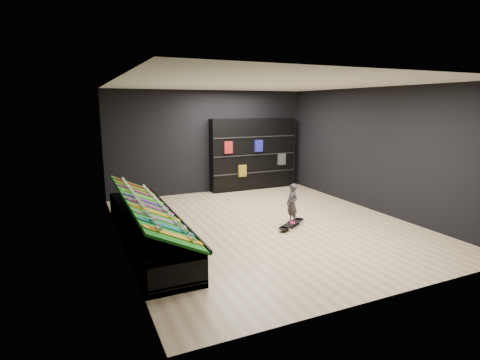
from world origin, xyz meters
name	(u,v)px	position (x,y,z in m)	size (l,w,h in m)	color
floor	(264,224)	(0.00, 0.00, 0.00)	(6.00, 7.00, 0.01)	tan
ceiling	(266,84)	(0.00, 0.00, 3.00)	(6.00, 7.00, 0.01)	white
wall_back	(210,142)	(0.00, 3.50, 1.50)	(6.00, 0.02, 3.00)	black
wall_front	(394,191)	(0.00, -3.50, 1.50)	(6.00, 0.02, 3.00)	black
wall_left	(118,166)	(-3.00, 0.00, 1.50)	(0.02, 7.00, 3.00)	black
wall_right	(374,150)	(3.00, 0.00, 1.50)	(0.02, 7.00, 3.00)	black
display_rack	(147,229)	(-2.55, 0.00, 0.25)	(0.90, 4.50, 0.50)	black
turf_ramp	(148,205)	(-2.50, 0.00, 0.71)	(1.00, 4.50, 0.04)	#0E5D0F
back_shelving	(253,154)	(1.34, 3.32, 1.09)	(2.72, 0.32, 2.18)	black
floor_skateboard	(292,225)	(0.44, -0.41, 0.04)	(0.98, 0.22, 0.09)	black
child	(292,211)	(0.44, -0.41, 0.35)	(0.19, 0.14, 0.51)	black
display_board_0	(174,235)	(-2.49, -1.90, 0.74)	(0.98, 0.22, 0.09)	orange
display_board_1	(167,227)	(-2.49, -1.48, 0.74)	(0.98, 0.22, 0.09)	#0C8C99
display_board_2	(161,219)	(-2.49, -1.06, 0.74)	(0.98, 0.22, 0.09)	black
display_board_3	(156,213)	(-2.49, -0.63, 0.74)	(0.98, 0.22, 0.09)	yellow
display_board_4	(151,207)	(-2.49, -0.21, 0.74)	(0.98, 0.22, 0.09)	#2626BF
display_board_5	(147,201)	(-2.49, 0.21, 0.74)	(0.98, 0.22, 0.09)	purple
display_board_6	(143,197)	(-2.49, 0.63, 0.74)	(0.98, 0.22, 0.09)	green
display_board_7	(139,192)	(-2.49, 1.06, 0.74)	(0.98, 0.22, 0.09)	#E5198C
display_board_8	(136,188)	(-2.49, 1.48, 0.74)	(0.98, 0.22, 0.09)	yellow
display_board_9	(133,185)	(-2.49, 1.90, 0.74)	(0.98, 0.22, 0.09)	red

